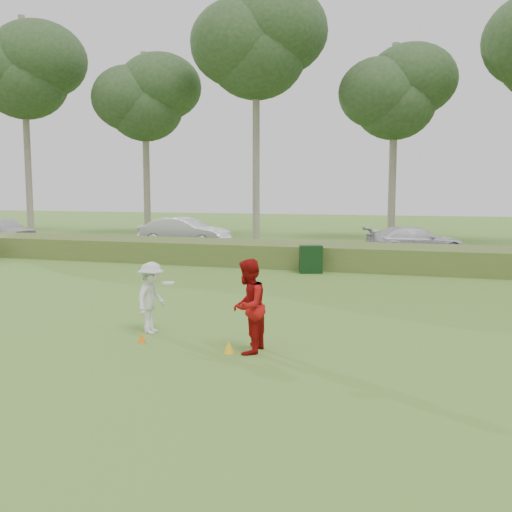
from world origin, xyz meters
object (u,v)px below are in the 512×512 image
(cone_orange, at_px, (142,338))
(car_mid, at_px, (185,233))
(car_right, at_px, (415,241))
(player_white, at_px, (151,298))
(car_left, at_px, (4,229))
(player_red, at_px, (248,306))
(cone_yellow, at_px, (229,347))
(utility_cabinet, at_px, (311,259))

(cone_orange, height_order, car_mid, car_mid)
(car_right, bearing_deg, car_mid, 67.50)
(player_white, bearing_deg, car_left, 47.64)
(car_left, relative_size, car_right, 0.92)
(player_red, relative_size, cone_orange, 9.24)
(car_left, bearing_deg, cone_orange, -118.85)
(player_white, height_order, player_red, player_red)
(cone_yellow, height_order, car_right, car_right)
(player_red, height_order, cone_orange, player_red)
(player_white, xyz_separation_m, car_mid, (-6.70, 16.30, 0.08))
(cone_orange, xyz_separation_m, utility_cabinet, (1.22, 10.53, 0.42))
(car_left, distance_m, car_mid, 11.38)
(player_red, bearing_deg, car_left, -129.62)
(cone_orange, bearing_deg, car_right, 74.58)
(car_mid, height_order, car_right, car_mid)
(player_red, relative_size, car_left, 0.42)
(car_left, relative_size, car_mid, 0.88)
(player_red, xyz_separation_m, car_left, (-20.51, 17.01, -0.11))
(car_mid, bearing_deg, utility_cabinet, -125.44)
(cone_orange, relative_size, cone_yellow, 0.82)
(utility_cabinet, relative_size, car_mid, 0.21)
(player_red, bearing_deg, car_right, 171.95)
(player_white, relative_size, car_right, 0.34)
(player_red, relative_size, cone_yellow, 7.58)
(cone_yellow, xyz_separation_m, car_left, (-20.18, 17.16, 0.66))
(car_mid, bearing_deg, player_red, -148.33)
(player_white, bearing_deg, utility_cabinet, -8.56)
(cone_orange, bearing_deg, car_left, 137.03)
(player_red, height_order, utility_cabinet, player_red)
(car_mid, bearing_deg, cone_orange, -154.54)
(cone_yellow, distance_m, utility_cabinet, 10.72)
(player_white, xyz_separation_m, cone_yellow, (2.11, -0.94, -0.65))
(cone_yellow, xyz_separation_m, car_mid, (-8.81, 17.24, 0.73))
(cone_orange, distance_m, car_left, 24.94)
(utility_cabinet, height_order, car_mid, car_mid)
(player_white, xyz_separation_m, player_red, (2.44, -0.79, 0.12))
(cone_yellow, bearing_deg, utility_cabinet, 93.86)
(player_red, bearing_deg, cone_orange, -90.41)
(cone_orange, distance_m, cone_yellow, 1.95)
(player_white, height_order, car_right, player_white)
(utility_cabinet, distance_m, car_mid, 10.41)
(player_red, distance_m, cone_yellow, 0.85)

